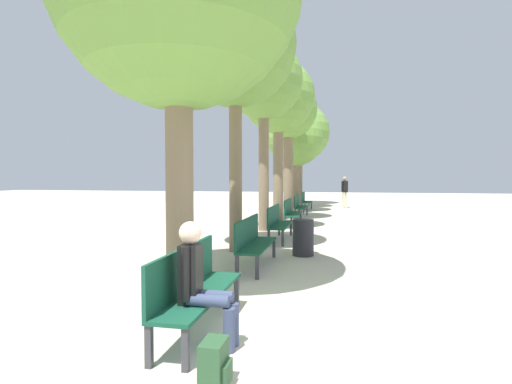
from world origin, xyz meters
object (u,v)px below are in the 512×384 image
Objects in this scene: tree_row_1 at (235,47)px; pedestrian_near at (345,190)px; bench_row_0 at (193,283)px; bench_row_4 at (299,204)px; tree_row_4 at (289,112)px; tree_row_6 at (300,133)px; tree_row_3 at (278,98)px; bench_row_5 at (305,200)px; backpack at (215,365)px; bench_row_1 at (253,239)px; bench_row_2 at (277,221)px; person_seated at (201,281)px; trash_bin at (303,237)px; bench_row_3 at (291,211)px; tree_row_2 at (264,83)px; tree_row_5 at (295,139)px.

pedestrian_near is at bearing 78.46° from tree_row_1.
bench_row_0 is 1.00× the size of bench_row_4.
tree_row_4 is 1.00× the size of tree_row_6.
tree_row_3 is 9.16m from tree_row_6.
backpack is (0.60, -17.01, -0.33)m from bench_row_5.
bench_row_5 is 11.99m from tree_row_1.
bench_row_2 is (0.00, 3.18, 0.00)m from bench_row_1.
person_seated is at bearing -86.30° from bench_row_1.
tree_row_3 is 4.97× the size of person_seated.
person_seated is (0.93, -5.01, -3.92)m from tree_row_1.
backpack is (1.30, -12.42, -4.53)m from tree_row_3.
bench_row_0 is 12.71m from bench_row_4.
tree_row_4 reaches higher than bench_row_1.
bench_row_0 is 2.43× the size of trash_bin.
bench_row_1 is 1.00× the size of bench_row_2.
tree_row_1 reaches higher than bench_row_5.
person_seated is at bearing -85.46° from tree_row_3.
bench_row_0 reaches higher than trash_bin.
backpack is at bearing -82.07° from bench_row_1.
bench_row_5 is 0.32× the size of tree_row_1.
person_seated is at bearing -88.67° from bench_row_3.
tree_row_4 is (-0.70, -1.20, 4.20)m from bench_row_5.
tree_row_6 is (0.00, 9.16, -0.34)m from tree_row_3.
trash_bin is (1.54, -0.20, -4.19)m from tree_row_1.
person_seated is (0.23, -3.56, 0.14)m from bench_row_1.
backpack is at bearing -61.87° from bench_row_0.
bench_row_4 is 2.43× the size of trash_bin.
bench_row_2 is 1.51× the size of person_seated.
bench_row_2 is at bearing 68.05° from tree_row_1.
bench_row_4 is 0.32× the size of tree_row_2.
tree_row_2 is at bearing 112.36° from trash_bin.
tree_row_6 is at bearing 93.44° from backpack.
bench_row_1 is at bearing 97.93° from backpack.
tree_row_6 is at bearing 91.95° from bench_row_0.
bench_row_5 is 0.30× the size of tree_row_6.
tree_row_5 is (-0.70, 8.27, 3.23)m from bench_row_3.
tree_row_1 is 1.02× the size of tree_row_2.
tree_row_2 reaches higher than backpack.
bench_row_1 and bench_row_5 have the same top height.
pedestrian_near reaches higher than bench_row_3.
tree_row_2 is (-0.00, 3.55, 0.04)m from tree_row_1.
tree_row_6 is 22.02m from backpack.
backpack is at bearing -85.42° from bench_row_2.
tree_row_3 is (-0.70, -1.41, 4.20)m from bench_row_4.
person_seated is 3.22× the size of backpack.
trash_bin is (0.85, 1.24, -0.13)m from bench_row_1.
pedestrian_near is at bearing 83.64° from bench_row_0.
tree_row_2 is 3.13m from tree_row_3.
bench_row_0 is at bearing -87.76° from tree_row_5.
backpack is (1.30, -18.93, -3.56)m from tree_row_5.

